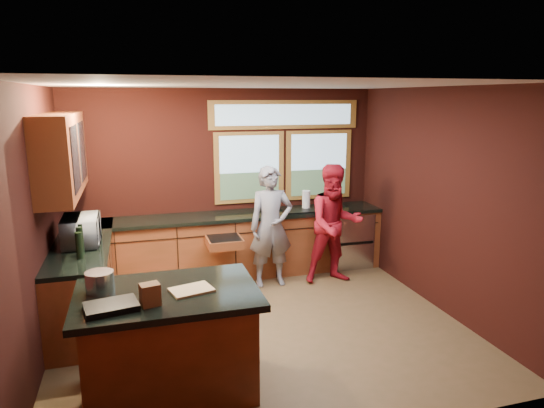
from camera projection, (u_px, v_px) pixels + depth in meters
name	position (u px, v px, depth m)	size (l,w,h in m)	color
floor	(262.00, 326.00, 5.57)	(4.50, 4.50, 0.00)	brown
room_shell	(201.00, 169.00, 5.32)	(4.52, 4.02, 2.71)	black
back_counter	(245.00, 244.00, 7.11)	(4.50, 0.64, 0.93)	brown
left_counter	(84.00, 279.00, 5.73)	(0.64, 2.30, 0.93)	brown
island	(170.00, 341.00, 4.26)	(1.55, 1.05, 0.95)	brown
person_grey	(271.00, 227.00, 6.64)	(0.61, 0.40, 1.67)	slate
person_red	(335.00, 224.00, 6.76)	(0.82, 0.64, 1.68)	maroon
microwave	(81.00, 231.00, 5.50)	(0.59, 0.40, 0.32)	#999999
potted_plant	(331.00, 196.00, 7.40)	(0.30, 0.26, 0.33)	#999999
paper_towel	(306.00, 200.00, 7.24)	(0.12, 0.12, 0.28)	silver
cutting_board	(191.00, 290.00, 4.16)	(0.35, 0.25, 0.02)	tan
stock_pot	(100.00, 282.00, 4.13)	(0.24, 0.24, 0.18)	#BBBBC0
paper_bag	(150.00, 295.00, 3.86)	(0.15, 0.12, 0.18)	brown
black_tray	(111.00, 307.00, 3.79)	(0.40, 0.28, 0.05)	black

